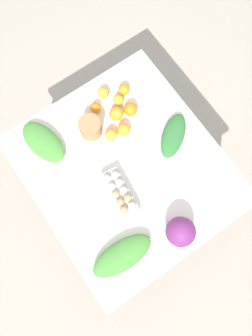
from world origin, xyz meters
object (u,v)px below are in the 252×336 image
orange_1 (111,135)px  orange_7 (118,100)px  cabbage_purple (181,232)px  greens_bunch_beet_tops (122,255)px  paper_bag (90,128)px  egg_carton (120,193)px  orange_3 (103,93)px  orange_0 (116,114)px  orange_5 (124,89)px  greens_bunch_dandelion (174,136)px  greens_bunch_scallion (43,142)px  orange_4 (96,108)px  orange_2 (131,109)px  orange_6 (124,130)px

orange_1 → orange_7: bearing=134.3°
cabbage_purple → greens_bunch_beet_tops: bearing=-103.2°
paper_bag → orange_1: 0.12m
egg_carton → orange_3: bearing=161.2°
orange_0 → orange_7: bearing=137.9°
orange_0 → orange_5: size_ratio=1.19×
orange_0 → orange_3: orange_0 is taller
greens_bunch_beet_tops → orange_1: 0.67m
greens_bunch_dandelion → greens_bunch_scallion: size_ratio=0.91×
egg_carton → orange_5: 0.62m
cabbage_purple → orange_3: (-0.90, 0.12, -0.04)m
orange_0 → orange_5: (-0.10, 0.13, -0.01)m
orange_0 → orange_5: bearing=129.2°
paper_bag → greens_bunch_dandelion: (0.30, 0.37, -0.03)m
paper_bag → orange_4: size_ratio=1.98×
greens_bunch_scallion → orange_2: orange_2 is taller
greens_bunch_dandelion → orange_6: orange_6 is taller
greens_bunch_dandelion → orange_0: (-0.30, -0.19, 0.01)m
greens_bunch_beet_tops → paper_bag: bearing=159.7°
orange_0 → orange_1: 0.13m
greens_bunch_beet_tops → orange_4: bearing=155.9°
orange_0 → orange_1: bearing=-48.1°
orange_2 → orange_3: size_ratio=1.17×
orange_4 → orange_7: bearing=75.6°
orange_3 → greens_bunch_scallion: bearing=-82.3°
paper_bag → orange_0: bearing=87.9°
greens_bunch_beet_tops → orange_2: bearing=141.9°
greens_bunch_dandelion → orange_6: (-0.19, -0.21, 0.01)m
greens_bunch_scallion → orange_2: (0.12, 0.52, 0.00)m
egg_carton → orange_6: size_ratio=3.74×
orange_7 → orange_2: bearing=13.9°
orange_4 → paper_bag: bearing=-44.8°
paper_bag → orange_0: (0.01, 0.17, -0.02)m
orange_2 → orange_4: size_ratio=1.26×
paper_bag → orange_3: paper_bag is taller
orange_0 → orange_6: (0.11, -0.02, -0.00)m
greens_bunch_scallion → orange_7: size_ratio=4.73×
cabbage_purple → orange_0: cabbage_purple is taller
egg_carton → orange_0: 0.47m
cabbage_purple → orange_7: 0.83m
greens_bunch_scallion → paper_bag: bearing=71.4°
orange_0 → orange_4: 0.13m
greens_bunch_dandelion → orange_5: orange_5 is taller
cabbage_purple → greens_bunch_beet_tops: cabbage_purple is taller
greens_bunch_dandelion → orange_5: (-0.40, -0.07, 0.00)m
orange_2 → orange_1: bearing=-70.8°
orange_1 → orange_5: bearing=130.4°
greens_bunch_beet_tops → orange_4: size_ratio=5.34×
greens_bunch_beet_tops → orange_2: size_ratio=4.22×
orange_4 → greens_bunch_scallion: bearing=-88.9°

